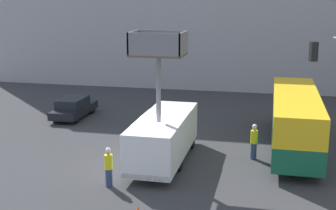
{
  "coord_description": "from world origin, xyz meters",
  "views": [
    {
      "loc": [
        6.17,
        -22.02,
        8.58
      ],
      "look_at": [
        0.81,
        1.8,
        2.86
      ],
      "focal_mm": 50.0,
      "sensor_mm": 36.0,
      "label": 1
    }
  ],
  "objects_px": {
    "road_worker_directing": "(254,141)",
    "city_bus": "(295,117)",
    "utility_truck": "(164,133)",
    "parked_car_curbside": "(74,107)",
    "road_worker_near_truck": "(109,167)"
  },
  "relations": [
    {
      "from": "utility_truck",
      "to": "city_bus",
      "type": "xyz_separation_m",
      "value": [
        6.77,
        3.72,
        0.32
      ]
    },
    {
      "from": "city_bus",
      "to": "road_worker_directing",
      "type": "height_order",
      "value": "city_bus"
    },
    {
      "from": "utility_truck",
      "to": "parked_car_curbside",
      "type": "relative_size",
      "value": 1.6
    },
    {
      "from": "parked_car_curbside",
      "to": "road_worker_near_truck",
      "type": "bearing_deg",
      "value": -59.29
    },
    {
      "from": "road_worker_near_truck",
      "to": "parked_car_curbside",
      "type": "xyz_separation_m",
      "value": [
        -6.74,
        11.34,
        -0.2
      ]
    },
    {
      "from": "road_worker_directing",
      "to": "city_bus",
      "type": "bearing_deg",
      "value": -79.2
    },
    {
      "from": "utility_truck",
      "to": "road_worker_near_truck",
      "type": "bearing_deg",
      "value": -114.62
    },
    {
      "from": "utility_truck",
      "to": "city_bus",
      "type": "distance_m",
      "value": 7.73
    },
    {
      "from": "parked_car_curbside",
      "to": "utility_truck",
      "type": "bearing_deg",
      "value": -42.02
    },
    {
      "from": "utility_truck",
      "to": "road_worker_near_truck",
      "type": "distance_m",
      "value": 4.15
    },
    {
      "from": "utility_truck",
      "to": "parked_car_curbside",
      "type": "bearing_deg",
      "value": 137.98
    },
    {
      "from": "utility_truck",
      "to": "road_worker_near_truck",
      "type": "height_order",
      "value": "utility_truck"
    },
    {
      "from": "utility_truck",
      "to": "road_worker_directing",
      "type": "bearing_deg",
      "value": 18.32
    },
    {
      "from": "utility_truck",
      "to": "road_worker_directing",
      "type": "distance_m",
      "value": 4.89
    },
    {
      "from": "city_bus",
      "to": "road_worker_directing",
      "type": "xyz_separation_m",
      "value": [
        -2.16,
        -2.2,
        -0.92
      ]
    }
  ]
}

